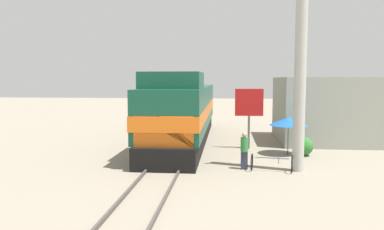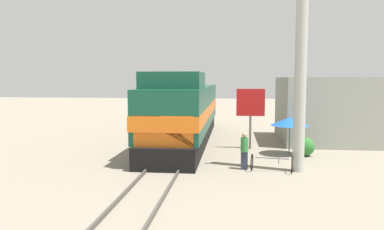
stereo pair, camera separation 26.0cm
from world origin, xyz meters
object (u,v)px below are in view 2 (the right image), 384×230
(utility_pole, at_px, (301,57))
(person_bystander, at_px, (244,149))
(locomotive, at_px, (185,112))
(vendor_umbrella, at_px, (290,121))
(bicycle, at_px, (272,163))
(billboard_sign, at_px, (251,106))

(utility_pole, bearing_deg, person_bystander, 177.75)
(locomotive, relative_size, vendor_umbrella, 8.23)
(utility_pole, xyz_separation_m, person_bystander, (-2.35, 0.09, -4.08))
(locomotive, bearing_deg, utility_pole, -49.67)
(vendor_umbrella, distance_m, person_bystander, 4.46)
(vendor_umbrella, relative_size, bicycle, 1.09)
(person_bystander, height_order, bicycle, person_bystander)
(vendor_umbrella, bearing_deg, billboard_sign, 142.91)
(utility_pole, height_order, vendor_umbrella, utility_pole)
(utility_pole, bearing_deg, locomotive, 130.33)
(vendor_umbrella, relative_size, billboard_sign, 0.58)
(utility_pole, relative_size, billboard_sign, 2.84)
(locomotive, relative_size, person_bystander, 9.97)
(vendor_umbrella, height_order, person_bystander, vendor_umbrella)
(utility_pole, bearing_deg, billboard_sign, 109.69)
(vendor_umbrella, xyz_separation_m, billboard_sign, (-2.01, 1.52, 0.69))
(person_bystander, distance_m, bicycle, 1.33)
(billboard_sign, bearing_deg, locomotive, 156.47)
(locomotive, height_order, person_bystander, locomotive)
(bicycle, bearing_deg, utility_pole, -71.19)
(billboard_sign, relative_size, person_bystander, 2.08)
(utility_pole, height_order, person_bystander, utility_pole)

